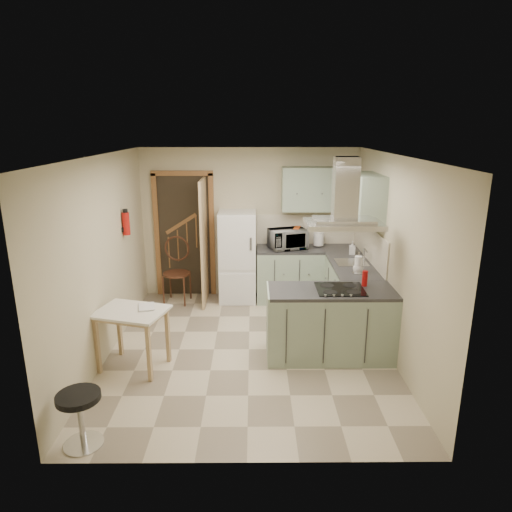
{
  "coord_description": "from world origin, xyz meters",
  "views": [
    {
      "loc": [
        0.06,
        -5.43,
        2.84
      ],
      "look_at": [
        0.1,
        0.45,
        1.15
      ],
      "focal_mm": 32.0,
      "sensor_mm": 36.0,
      "label": 1
    }
  ],
  "objects_px": {
    "microwave": "(288,239)",
    "stool": "(81,419)",
    "bentwood_chair": "(176,274)",
    "peninsula": "(330,323)",
    "extractor_hood": "(344,224)",
    "drop_leaf_table": "(133,339)",
    "fridge": "(238,257)"
  },
  "relations": [
    {
      "from": "drop_leaf_table",
      "to": "stool",
      "type": "relative_size",
      "value": 1.49
    },
    {
      "from": "fridge",
      "to": "extractor_hood",
      "type": "height_order",
      "value": "extractor_hood"
    },
    {
      "from": "stool",
      "to": "microwave",
      "type": "distance_m",
      "value": 4.27
    },
    {
      "from": "fridge",
      "to": "peninsula",
      "type": "height_order",
      "value": "fridge"
    },
    {
      "from": "drop_leaf_table",
      "to": "microwave",
      "type": "height_order",
      "value": "microwave"
    },
    {
      "from": "fridge",
      "to": "drop_leaf_table",
      "type": "bearing_deg",
      "value": -117.81
    },
    {
      "from": "peninsula",
      "to": "microwave",
      "type": "bearing_deg",
      "value": 101.75
    },
    {
      "from": "microwave",
      "to": "stool",
      "type": "bearing_deg",
      "value": -138.43
    },
    {
      "from": "microwave",
      "to": "bentwood_chair",
      "type": "bearing_deg",
      "value": 164.4
    },
    {
      "from": "extractor_hood",
      "to": "microwave",
      "type": "bearing_deg",
      "value": 104.55
    },
    {
      "from": "fridge",
      "to": "stool",
      "type": "xyz_separation_m",
      "value": [
        -1.31,
        -3.65,
        -0.48
      ]
    },
    {
      "from": "extractor_hood",
      "to": "stool",
      "type": "distance_m",
      "value": 3.44
    },
    {
      "from": "peninsula",
      "to": "stool",
      "type": "bearing_deg",
      "value": -146.66
    },
    {
      "from": "extractor_hood",
      "to": "drop_leaf_table",
      "type": "height_order",
      "value": "extractor_hood"
    },
    {
      "from": "peninsula",
      "to": "bentwood_chair",
      "type": "xyz_separation_m",
      "value": [
        -2.23,
        1.87,
        0.04
      ]
    },
    {
      "from": "bentwood_chair",
      "to": "stool",
      "type": "relative_size",
      "value": 1.86
    },
    {
      "from": "fridge",
      "to": "bentwood_chair",
      "type": "bearing_deg",
      "value": -173.83
    },
    {
      "from": "peninsula",
      "to": "bentwood_chair",
      "type": "height_order",
      "value": "bentwood_chair"
    },
    {
      "from": "stool",
      "to": "microwave",
      "type": "relative_size",
      "value": 0.92
    },
    {
      "from": "fridge",
      "to": "extractor_hood",
      "type": "bearing_deg",
      "value": -56.21
    },
    {
      "from": "fridge",
      "to": "extractor_hood",
      "type": "distance_m",
      "value": 2.57
    },
    {
      "from": "fridge",
      "to": "peninsula",
      "type": "bearing_deg",
      "value": -58.26
    },
    {
      "from": "peninsula",
      "to": "extractor_hood",
      "type": "relative_size",
      "value": 1.72
    },
    {
      "from": "peninsula",
      "to": "bentwood_chair",
      "type": "distance_m",
      "value": 2.91
    },
    {
      "from": "bentwood_chair",
      "to": "fridge",
      "type": "bearing_deg",
      "value": 14.78
    },
    {
      "from": "peninsula",
      "to": "drop_leaf_table",
      "type": "height_order",
      "value": "peninsula"
    },
    {
      "from": "drop_leaf_table",
      "to": "bentwood_chair",
      "type": "bearing_deg",
      "value": 101.29
    },
    {
      "from": "microwave",
      "to": "extractor_hood",
      "type": "bearing_deg",
      "value": -93.32
    },
    {
      "from": "peninsula",
      "to": "fridge",
      "type": "bearing_deg",
      "value": 121.74
    },
    {
      "from": "stool",
      "to": "bentwood_chair",
      "type": "bearing_deg",
      "value": 85.01
    },
    {
      "from": "extractor_hood",
      "to": "drop_leaf_table",
      "type": "xyz_separation_m",
      "value": [
        -2.51,
        -0.27,
        -1.35
      ]
    },
    {
      "from": "stool",
      "to": "drop_leaf_table",
      "type": "bearing_deg",
      "value": 84.73
    }
  ]
}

